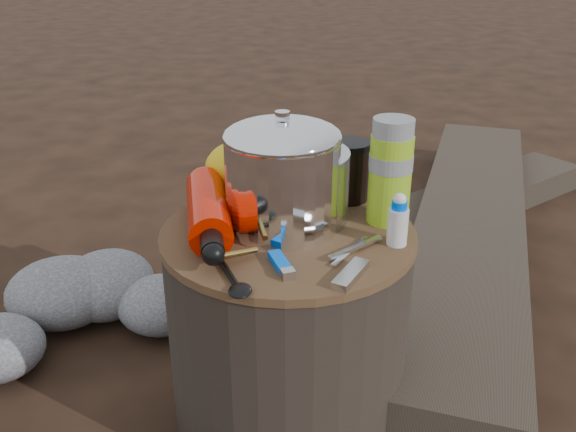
{
  "coord_description": "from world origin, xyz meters",
  "views": [
    {
      "loc": [
        0.02,
        -1.07,
        0.98
      ],
      "look_at": [
        0.0,
        0.0,
        0.48
      ],
      "focal_mm": 38.85,
      "sensor_mm": 36.0,
      "label": 1
    }
  ],
  "objects_px": {
    "thermos": "(390,172)",
    "stump": "(288,327)",
    "log_main": "(469,233)",
    "travel_mug": "(349,171)",
    "fuel_bottle": "(208,210)",
    "camping_pot": "(283,174)"
  },
  "relations": [
    {
      "from": "thermos",
      "to": "stump",
      "type": "bearing_deg",
      "value": -166.21
    },
    {
      "from": "log_main",
      "to": "travel_mug",
      "type": "height_order",
      "value": "travel_mug"
    },
    {
      "from": "stump",
      "to": "log_main",
      "type": "height_order",
      "value": "stump"
    },
    {
      "from": "fuel_bottle",
      "to": "thermos",
      "type": "bearing_deg",
      "value": -3.69
    },
    {
      "from": "fuel_bottle",
      "to": "camping_pot",
      "type": "bearing_deg",
      "value": -5.79
    },
    {
      "from": "camping_pot",
      "to": "thermos",
      "type": "bearing_deg",
      "value": 8.26
    },
    {
      "from": "stump",
      "to": "thermos",
      "type": "bearing_deg",
      "value": 13.79
    },
    {
      "from": "log_main",
      "to": "thermos",
      "type": "relative_size",
      "value": 9.3
    },
    {
      "from": "camping_pot",
      "to": "travel_mug",
      "type": "height_order",
      "value": "camping_pot"
    },
    {
      "from": "stump",
      "to": "travel_mug",
      "type": "xyz_separation_m",
      "value": [
        0.12,
        0.15,
        0.29
      ]
    },
    {
      "from": "fuel_bottle",
      "to": "travel_mug",
      "type": "relative_size",
      "value": 2.61
    },
    {
      "from": "log_main",
      "to": "camping_pot",
      "type": "distance_m",
      "value": 1.04
    },
    {
      "from": "log_main",
      "to": "thermos",
      "type": "distance_m",
      "value": 0.92
    },
    {
      "from": "camping_pot",
      "to": "fuel_bottle",
      "type": "relative_size",
      "value": 0.66
    },
    {
      "from": "stump",
      "to": "camping_pot",
      "type": "height_order",
      "value": "camping_pot"
    },
    {
      "from": "fuel_bottle",
      "to": "travel_mug",
      "type": "xyz_separation_m",
      "value": [
        0.28,
        0.15,
        0.02
      ]
    },
    {
      "from": "camping_pot",
      "to": "fuel_bottle",
      "type": "bearing_deg",
      "value": -175.28
    },
    {
      "from": "stump",
      "to": "thermos",
      "type": "height_order",
      "value": "thermos"
    },
    {
      "from": "stump",
      "to": "fuel_bottle",
      "type": "height_order",
      "value": "fuel_bottle"
    },
    {
      "from": "stump",
      "to": "thermos",
      "type": "relative_size",
      "value": 2.37
    },
    {
      "from": "log_main",
      "to": "thermos",
      "type": "bearing_deg",
      "value": -101.83
    },
    {
      "from": "thermos",
      "to": "travel_mug",
      "type": "height_order",
      "value": "thermos"
    }
  ]
}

